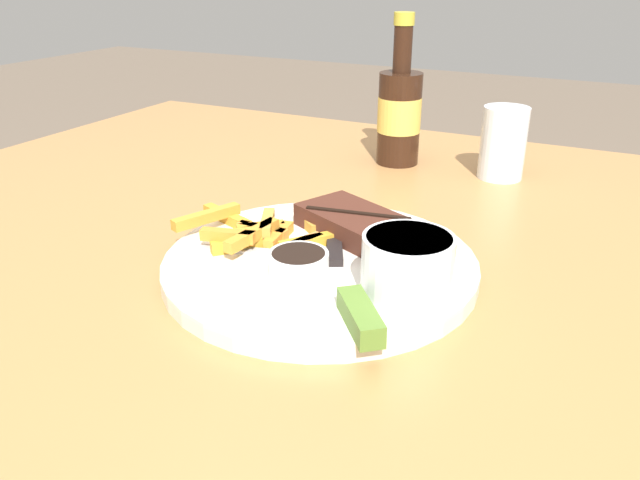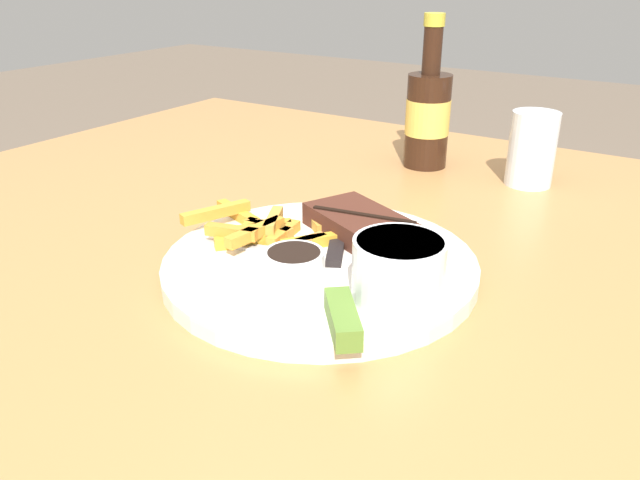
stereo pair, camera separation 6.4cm
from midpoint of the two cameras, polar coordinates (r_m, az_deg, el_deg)
The scene contains 11 objects.
dining_table at distance 0.69m, azimuth -2.68°, elevation -8.18°, with size 1.40×1.25×0.76m.
dinner_plate at distance 0.65m, azimuth -2.81°, elevation -2.40°, with size 0.32×0.32×0.02m.
steak_portion at distance 0.69m, azimuth 0.81°, elevation 1.39°, with size 0.16×0.13×0.03m.
fries_pile at distance 0.69m, azimuth -8.31°, elevation 0.79°, with size 0.19×0.14×0.02m.
coleslaw_cup at distance 0.56m, azimuth 4.83°, elevation -2.16°, with size 0.08×0.08×0.06m.
dipping_sauce_cup at distance 0.60m, azimuth -5.22°, elevation -2.16°, with size 0.06×0.06×0.03m.
pickle_spear at distance 0.52m, azimuth 0.20°, elevation -7.11°, with size 0.06×0.07×0.02m.
fork_utensil at distance 0.67m, azimuth -10.12°, elevation -0.98°, with size 0.13×0.05×0.00m.
knife_utensil at distance 0.68m, azimuth -1.40°, elevation 0.12°, with size 0.09×0.15×0.01m.
beer_bottle at distance 1.00m, azimuth 5.44°, elevation 11.54°, with size 0.07×0.07×0.23m.
drinking_glass at distance 0.96m, azimuth 14.58°, elevation 8.55°, with size 0.07×0.07×0.11m.
Camera 1 is at (0.26, -0.52, 1.06)m, focal length 35.00 mm.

